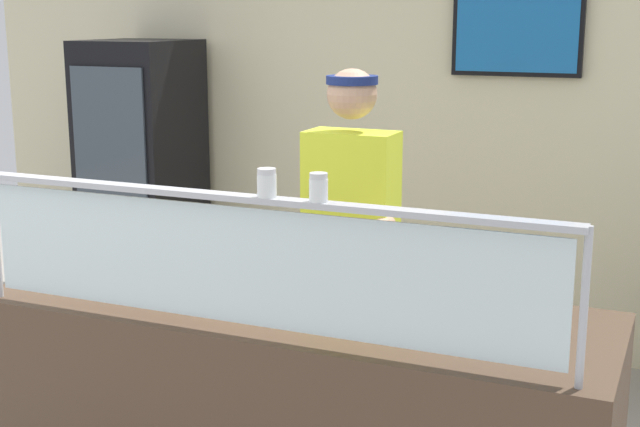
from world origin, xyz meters
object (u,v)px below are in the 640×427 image
object	(u,v)px
parmesan_shaker	(267,185)
pepper_flake_shaker	(319,189)
pizza_server	(236,289)
drink_fridge	(143,185)
worker_figure	(351,247)
pizza_tray	(248,295)

from	to	relation	value
parmesan_shaker	pepper_flake_shaker	distance (m)	0.18
pepper_flake_shaker	pizza_server	bearing A→B (deg)	145.95
drink_fridge	pepper_flake_shaker	bearing A→B (deg)	-45.58
drink_fridge	worker_figure	bearing A→B (deg)	-32.96
pizza_tray	worker_figure	distance (m)	0.68
worker_figure	drink_fridge	world-z (taller)	drink_fridge
pizza_tray	worker_figure	world-z (taller)	worker_figure
pizza_server	worker_figure	size ratio (longest dim) A/B	0.16
worker_figure	parmesan_shaker	bearing A→B (deg)	-84.06
pepper_flake_shaker	worker_figure	world-z (taller)	worker_figure
pizza_tray	parmesan_shaker	distance (m)	0.65
pizza_server	worker_figure	world-z (taller)	worker_figure
parmesan_shaker	drink_fridge	size ratio (longest dim) A/B	0.05
pizza_server	drink_fridge	size ratio (longest dim) A/B	0.15
pizza_tray	drink_fridge	world-z (taller)	drink_fridge
pepper_flake_shaker	drink_fridge	world-z (taller)	drink_fridge
parmesan_shaker	drink_fridge	distance (m)	3.06
pizza_tray	drink_fridge	xyz separation A→B (m)	(-1.76, 1.90, -0.06)
pizza_server	pepper_flake_shaker	xyz separation A→B (m)	(0.47, -0.32, 0.47)
pizza_server	pepper_flake_shaker	distance (m)	0.74
pepper_flake_shaker	drink_fridge	bearing A→B (deg)	134.42
pizza_server	worker_figure	distance (m)	0.71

